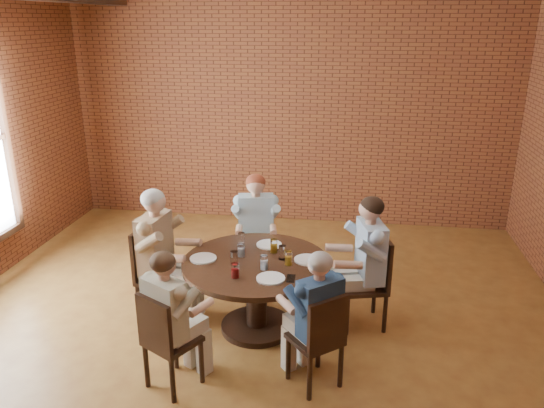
# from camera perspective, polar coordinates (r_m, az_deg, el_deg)

# --- Properties ---
(floor) EXTENTS (7.00, 7.00, 0.00)m
(floor) POSITION_cam_1_polar(r_m,az_deg,el_deg) (5.23, -2.94, -15.16)
(floor) COLOR olive
(floor) RESTS_ON ground
(wall_back) EXTENTS (7.00, 0.00, 7.00)m
(wall_back) POSITION_cam_1_polar(r_m,az_deg,el_deg) (7.88, 1.88, 10.08)
(wall_back) COLOR brown
(wall_back) RESTS_ON ground
(dining_table) EXTENTS (1.43, 1.43, 0.75)m
(dining_table) POSITION_cam_1_polar(r_m,az_deg,el_deg) (5.24, -1.69, -8.35)
(dining_table) COLOR black
(dining_table) RESTS_ON floor
(chair_a) EXTENTS (0.53, 0.53, 0.95)m
(chair_a) POSITION_cam_1_polar(r_m,az_deg,el_deg) (5.44, 10.66, -7.77)
(chair_a) COLOR black
(chair_a) RESTS_ON floor
(diner_a) EXTENTS (0.78, 0.69, 1.36)m
(diner_a) POSITION_cam_1_polar(r_m,az_deg,el_deg) (5.34, 9.84, -6.26)
(diner_a) COLOR teal
(diner_a) RESTS_ON floor
(chair_b) EXTENTS (0.49, 0.49, 0.93)m
(chair_b) POSITION_cam_1_polar(r_m,az_deg,el_deg) (6.22, -1.70, -3.93)
(chair_b) COLOR black
(chair_b) RESTS_ON floor
(diner_b) EXTENTS (0.62, 0.72, 1.32)m
(diner_b) POSITION_cam_1_polar(r_m,az_deg,el_deg) (6.09, -1.71, -2.91)
(diner_b) COLOR #9FBDCA
(diner_b) RESTS_ON floor
(chair_c) EXTENTS (0.50, 0.50, 0.96)m
(chair_c) POSITION_cam_1_polar(r_m,az_deg,el_deg) (5.64, -12.54, -6.83)
(chair_c) COLOR black
(chair_c) RESTS_ON floor
(diner_c) EXTENTS (0.75, 0.64, 1.38)m
(diner_c) POSITION_cam_1_polar(r_m,az_deg,el_deg) (5.53, -11.82, -5.38)
(diner_c) COLOR brown
(diner_c) RESTS_ON floor
(chair_d) EXTENTS (0.52, 0.52, 0.89)m
(chair_d) POSITION_cam_1_polar(r_m,az_deg,el_deg) (4.55, -11.42, -14.03)
(chair_d) COLOR black
(chair_d) RESTS_ON floor
(diner_d) EXTENTS (0.70, 0.74, 1.25)m
(diner_d) POSITION_cam_1_polar(r_m,az_deg,el_deg) (4.52, -10.82, -12.22)
(diner_d) COLOR #C8AC9D
(diner_d) RESTS_ON floor
(chair_e) EXTENTS (0.53, 0.53, 0.88)m
(chair_e) POSITION_cam_1_polar(r_m,az_deg,el_deg) (4.50, 5.20, -14.14)
(chair_e) COLOR black
(chair_e) RESTS_ON floor
(diner_e) EXTENTS (0.73, 0.74, 1.23)m
(diner_e) POSITION_cam_1_polar(r_m,az_deg,el_deg) (4.48, 4.69, -12.29)
(diner_e) COLOR navy
(diner_e) RESTS_ON floor
(plate_a) EXTENTS (0.26, 0.26, 0.01)m
(plate_a) POSITION_cam_1_polar(r_m,az_deg,el_deg) (5.16, 3.83, -6.00)
(plate_a) COLOR white
(plate_a) RESTS_ON dining_table
(plate_b) EXTENTS (0.26, 0.26, 0.01)m
(plate_b) POSITION_cam_1_polar(r_m,az_deg,el_deg) (5.48, -0.32, -4.38)
(plate_b) COLOR white
(plate_b) RESTS_ON dining_table
(plate_c) EXTENTS (0.26, 0.26, 0.01)m
(plate_c) POSITION_cam_1_polar(r_m,az_deg,el_deg) (5.22, -7.42, -5.82)
(plate_c) COLOR white
(plate_c) RESTS_ON dining_table
(plate_d) EXTENTS (0.26, 0.26, 0.01)m
(plate_d) POSITION_cam_1_polar(r_m,az_deg,el_deg) (4.80, -0.14, -7.99)
(plate_d) COLOR white
(plate_d) RESTS_ON dining_table
(glass_a) EXTENTS (0.07, 0.07, 0.14)m
(glass_a) POSITION_cam_1_polar(r_m,az_deg,el_deg) (5.15, 1.11, -5.23)
(glass_a) COLOR white
(glass_a) RESTS_ON dining_table
(glass_b) EXTENTS (0.07, 0.07, 0.14)m
(glass_b) POSITION_cam_1_polar(r_m,az_deg,el_deg) (5.29, 0.20, -4.54)
(glass_b) COLOR white
(glass_b) RESTS_ON dining_table
(glass_c) EXTENTS (0.07, 0.07, 0.14)m
(glass_c) POSITION_cam_1_polar(r_m,az_deg,el_deg) (5.45, -3.30, -3.82)
(glass_c) COLOR white
(glass_c) RESTS_ON dining_table
(glass_d) EXTENTS (0.07, 0.07, 0.14)m
(glass_d) POSITION_cam_1_polar(r_m,az_deg,el_deg) (5.22, -3.34, -4.94)
(glass_d) COLOR white
(glass_d) RESTS_ON dining_table
(glass_e) EXTENTS (0.07, 0.07, 0.14)m
(glass_e) POSITION_cam_1_polar(r_m,az_deg,el_deg) (5.05, -4.12, -5.82)
(glass_e) COLOR white
(glass_e) RESTS_ON dining_table
(glass_f) EXTENTS (0.07, 0.07, 0.14)m
(glass_f) POSITION_cam_1_polar(r_m,az_deg,el_deg) (4.81, -3.99, -7.16)
(glass_f) COLOR white
(glass_f) RESTS_ON dining_table
(glass_g) EXTENTS (0.07, 0.07, 0.14)m
(glass_g) POSITION_cam_1_polar(r_m,az_deg,el_deg) (4.95, -0.87, -6.30)
(glass_g) COLOR white
(glass_g) RESTS_ON dining_table
(glass_h) EXTENTS (0.07, 0.07, 0.14)m
(glass_h) POSITION_cam_1_polar(r_m,az_deg,el_deg) (5.04, 1.79, -5.82)
(glass_h) COLOR white
(glass_h) RESTS_ON dining_table
(smartphone) EXTENTS (0.08, 0.15, 0.01)m
(smartphone) POSITION_cam_1_polar(r_m,az_deg,el_deg) (4.81, 2.05, -8.00)
(smartphone) COLOR black
(smartphone) RESTS_ON dining_table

